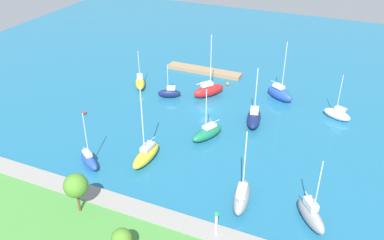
# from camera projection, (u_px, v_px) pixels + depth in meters

# --- Properties ---
(water) EXTENTS (160.00, 160.00, 0.00)m
(water) POSITION_uv_depth(u_px,v_px,m) (206.00, 110.00, 86.08)
(water) COLOR #1E668C
(water) RESTS_ON ground
(pier_dock) EXTENTS (19.08, 3.09, 0.88)m
(pier_dock) POSITION_uv_depth(u_px,v_px,m) (204.00, 71.00, 102.82)
(pier_dock) COLOR #997A56
(pier_dock) RESTS_ON ground
(breakwater) EXTENTS (58.30, 3.30, 1.16)m
(breakwater) POSITION_uv_depth(u_px,v_px,m) (121.00, 206.00, 59.67)
(breakwater) COLOR gray
(breakwater) RESTS_ON ground
(shoreline_park) EXTENTS (47.70, 12.60, 1.06)m
(shoreline_park) POSITION_uv_depth(u_px,v_px,m) (92.00, 240.00, 54.12)
(shoreline_park) COLOR #478C3D
(shoreline_park) RESTS_ON ground
(harbor_beacon) EXTENTS (0.56, 0.56, 3.73)m
(harbor_beacon) POSITION_uv_depth(u_px,v_px,m) (216.00, 221.00, 53.16)
(harbor_beacon) COLOR silver
(harbor_beacon) RESTS_ON breakwater
(park_tree_mideast) EXTENTS (3.40, 3.40, 6.21)m
(park_tree_mideast) POSITION_uv_depth(u_px,v_px,m) (76.00, 186.00, 55.94)
(park_tree_mideast) COLOR brown
(park_tree_mideast) RESTS_ON shoreline_park
(park_tree_west) EXTENTS (2.63, 2.63, 4.38)m
(park_tree_west) POSITION_uv_depth(u_px,v_px,m) (122.00, 239.00, 49.51)
(park_tree_west) COLOR brown
(park_tree_west) RESTS_ON shoreline_park
(sailboat_yellow_west_end) EXTENTS (4.86, 6.17, 9.09)m
(sailboat_yellow_west_end) POSITION_uv_depth(u_px,v_px,m) (140.00, 83.00, 94.78)
(sailboat_yellow_west_end) COLOR yellow
(sailboat_yellow_west_end) RESTS_ON water
(sailboat_gray_lone_south) EXTENTS (5.70, 6.60, 10.79)m
(sailboat_gray_lone_south) POSITION_uv_depth(u_px,v_px,m) (311.00, 215.00, 56.92)
(sailboat_gray_lone_south) COLOR gray
(sailboat_gray_lone_south) RESTS_ON water
(sailboat_blue_east_end) EXTENTS (5.85, 4.50, 10.22)m
(sailboat_blue_east_end) POSITION_uv_depth(u_px,v_px,m) (89.00, 160.00, 68.64)
(sailboat_blue_east_end) COLOR #2347B2
(sailboat_blue_east_end) RESTS_ON water
(sailboat_navy_off_beacon) EXTENTS (5.30, 3.57, 7.81)m
(sailboat_navy_off_beacon) POSITION_uv_depth(u_px,v_px,m) (169.00, 93.00, 90.52)
(sailboat_navy_off_beacon) COLOR #141E4C
(sailboat_navy_off_beacon) RESTS_ON water
(sailboat_green_along_channel) EXTENTS (5.07, 7.39, 10.20)m
(sailboat_green_along_channel) POSITION_uv_depth(u_px,v_px,m) (207.00, 133.00, 75.96)
(sailboat_green_along_channel) COLOR #19724C
(sailboat_green_along_channel) RESTS_ON water
(sailboat_red_far_north) EXTENTS (6.26, 7.45, 14.12)m
(sailboat_red_far_north) POSITION_uv_depth(u_px,v_px,m) (209.00, 90.00, 90.78)
(sailboat_red_far_north) COLOR red
(sailboat_red_far_north) RESTS_ON water
(sailboat_white_outer_mooring) EXTENTS (5.95, 3.83, 9.47)m
(sailboat_white_outer_mooring) POSITION_uv_depth(u_px,v_px,m) (337.00, 114.00, 82.20)
(sailboat_white_outer_mooring) COLOR white
(sailboat_white_outer_mooring) RESTS_ON water
(sailboat_yellow_near_pier) EXTENTS (2.46, 7.76, 14.29)m
(sailboat_yellow_near_pier) POSITION_uv_depth(u_px,v_px,m) (146.00, 155.00, 69.65)
(sailboat_yellow_near_pier) COLOR yellow
(sailboat_yellow_near_pier) RESTS_ON water
(sailboat_gray_inner_mooring) EXTENTS (3.41, 7.99, 12.32)m
(sailboat_gray_inner_mooring) POSITION_uv_depth(u_px,v_px,m) (242.00, 196.00, 60.26)
(sailboat_gray_inner_mooring) COLOR gray
(sailboat_gray_inner_mooring) RESTS_ON water
(sailboat_blue_lone_north) EXTENTS (7.13, 5.45, 13.31)m
(sailboat_blue_lone_north) POSITION_uv_depth(u_px,v_px,m) (280.00, 93.00, 89.52)
(sailboat_blue_lone_north) COLOR #2347B2
(sailboat_blue_lone_north) RESTS_ON water
(sailboat_navy_by_breakwater) EXTENTS (4.30, 8.23, 11.89)m
(sailboat_navy_by_breakwater) POSITION_uv_depth(u_px,v_px,m) (254.00, 118.00, 80.79)
(sailboat_navy_by_breakwater) COLOR #141E4C
(sailboat_navy_by_breakwater) RESTS_ON water
(mooring_buoy_orange) EXTENTS (0.71, 0.71, 0.71)m
(mooring_buoy_orange) POSITION_uv_depth(u_px,v_px,m) (228.00, 84.00, 96.29)
(mooring_buoy_orange) COLOR orange
(mooring_buoy_orange) RESTS_ON water
(mooring_buoy_red) EXTENTS (0.72, 0.72, 0.72)m
(mooring_buoy_red) POSITION_uv_depth(u_px,v_px,m) (84.00, 113.00, 84.31)
(mooring_buoy_red) COLOR red
(mooring_buoy_red) RESTS_ON water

